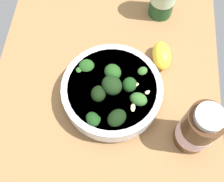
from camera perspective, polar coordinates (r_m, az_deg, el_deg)
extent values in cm
cube|color=#996D42|center=(71.19, -1.02, 2.44)|extent=(56.35, 56.35, 4.15)
cylinder|color=white|center=(66.03, 0.00, -1.16)|extent=(12.62, 12.62, 1.54)
cylinder|color=white|center=(63.22, 0.00, -0.06)|extent=(22.95, 22.95, 4.61)
cylinder|color=silver|center=(61.49, 0.00, 0.67)|extent=(20.11, 20.11, 0.80)
cylinder|color=#2F662B|center=(60.31, -3.89, -6.33)|extent=(1.43, 1.48, 1.43)
ellipsoid|color=#194216|center=(58.82, -3.98, -5.86)|extent=(5.25, 4.87, 3.97)
cylinder|color=#3C7A32|center=(65.42, -6.98, 3.61)|extent=(1.13, 1.01, 1.00)
ellipsoid|color=#2D6023|center=(64.40, -7.10, 4.10)|extent=(3.76, 4.20, 3.32)
cylinder|color=#589D47|center=(60.49, -3.11, -6.62)|extent=(1.25, 1.37, 1.42)
ellipsoid|color=#194216|center=(59.15, -3.17, -6.20)|extent=(2.74, 2.98, 2.97)
cylinder|color=#589D47|center=(62.70, 3.57, 0.62)|extent=(1.94, 1.76, 1.82)
ellipsoid|color=#194216|center=(61.09, 3.67, 1.33)|extent=(4.19, 4.18, 3.77)
cylinder|color=#3C7A32|center=(60.90, -0.03, 0.55)|extent=(1.73, 1.74, 1.15)
ellipsoid|color=black|center=(59.41, -0.03, 1.22)|extent=(6.22, 7.09, 5.40)
cylinder|color=#2F662B|center=(65.29, 6.17, 3.31)|extent=(1.14, 1.10, 1.70)
ellipsoid|color=#386B2B|center=(63.92, 6.31, 3.96)|extent=(3.87, 3.93, 3.00)
cylinder|color=#589D47|center=(59.98, 0.99, -6.16)|extent=(1.92, 1.91, 1.48)
ellipsoid|color=black|center=(58.39, 1.01, -5.64)|extent=(6.23, 6.31, 4.21)
cylinder|color=#2F662B|center=(61.74, 5.39, -2.34)|extent=(1.47, 1.22, 1.46)
ellipsoid|color=#386B2B|center=(60.25, 5.52, -1.76)|extent=(4.54, 4.81, 3.72)
cylinder|color=#3C7A32|center=(63.03, 0.15, 3.15)|extent=(1.81, 1.86, 1.47)
ellipsoid|color=#23511C|center=(61.35, 0.15, 3.97)|extent=(6.00, 5.55, 5.28)
cylinder|color=#2F662B|center=(61.06, -2.77, -1.24)|extent=(1.95, 1.73, 1.76)
ellipsoid|color=black|center=(59.43, -2.84, -0.56)|extent=(4.53, 3.98, 4.51)
cylinder|color=#3C7A32|center=(65.54, -5.17, 4.40)|extent=(1.69, 1.92, 1.59)
ellipsoid|color=#23511C|center=(64.15, -5.29, 5.08)|extent=(4.52, 4.30, 3.49)
ellipsoid|color=#DBBC84|center=(61.17, 7.60, -0.31)|extent=(1.58, 1.96, 1.13)
ellipsoid|color=#DBBC84|center=(60.70, 4.88, 1.35)|extent=(1.84, 2.06, 0.92)
ellipsoid|color=#DBBC84|center=(58.94, 4.38, -3.48)|extent=(1.83, 1.02, 0.62)
ellipsoid|color=yellow|center=(70.39, 10.29, 7.30)|extent=(8.45, 5.75, 5.14)
cylinder|color=#472814|center=(59.41, 17.41, -7.58)|extent=(7.52, 7.52, 14.05)
cylinder|color=#B7B2A8|center=(52.43, 19.71, -5.09)|extent=(5.70, 5.70, 1.39)
cylinder|color=beige|center=(60.88, 16.99, -8.02)|extent=(7.67, 7.67, 4.79)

